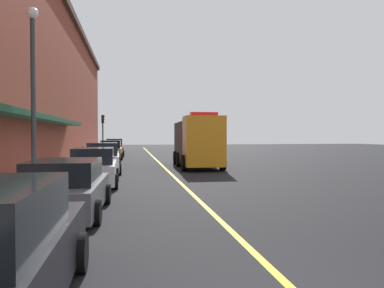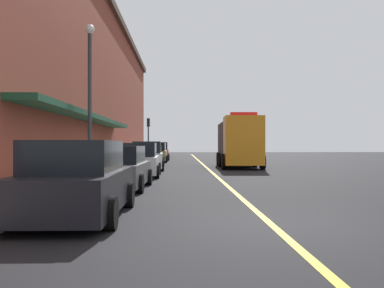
{
  "view_description": "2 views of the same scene",
  "coord_description": "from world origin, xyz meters",
  "px_view_note": "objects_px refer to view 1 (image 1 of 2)",
  "views": [
    {
      "loc": [
        -2.29,
        -3.81,
        2.22
      ],
      "look_at": [
        1.43,
        18.03,
        1.67
      ],
      "focal_mm": 33.96,
      "sensor_mm": 36.0,
      "label": 1
    },
    {
      "loc": [
        -1.8,
        -8.51,
        1.58
      ],
      "look_at": [
        -0.78,
        28.79,
        1.64
      ],
      "focal_mm": 39.63,
      "sensor_mm": 36.0,
      "label": 2
    }
  ],
  "objects_px": {
    "parked_car_6": "(114,148)",
    "parking_meter_1": "(82,153)",
    "parked_car_4": "(106,155)",
    "utility_truck": "(197,142)",
    "traffic_light_near": "(103,127)",
    "parked_car_2": "(94,168)",
    "parking_meter_0": "(83,153)",
    "parked_car_1": "(66,189)",
    "street_lamp_left": "(33,78)",
    "parking_meter_3": "(93,149)",
    "parked_car_5": "(111,150)",
    "parked_car_3": "(103,159)"
  },
  "relations": [
    {
      "from": "parked_car_6",
      "to": "street_lamp_left",
      "type": "relative_size",
      "value": 0.65
    },
    {
      "from": "parking_meter_0",
      "to": "street_lamp_left",
      "type": "height_order",
      "value": "street_lamp_left"
    },
    {
      "from": "parked_car_4",
      "to": "parking_meter_3",
      "type": "relative_size",
      "value": 3.68
    },
    {
      "from": "parking_meter_1",
      "to": "street_lamp_left",
      "type": "bearing_deg",
      "value": -93.58
    },
    {
      "from": "parked_car_1",
      "to": "parked_car_2",
      "type": "bearing_deg",
      "value": -0.12
    },
    {
      "from": "parked_car_4",
      "to": "parked_car_5",
      "type": "relative_size",
      "value": 1.03
    },
    {
      "from": "parked_car_4",
      "to": "parking_meter_0",
      "type": "height_order",
      "value": "parked_car_4"
    },
    {
      "from": "parked_car_1",
      "to": "street_lamp_left",
      "type": "relative_size",
      "value": 0.66
    },
    {
      "from": "parking_meter_0",
      "to": "parking_meter_1",
      "type": "relative_size",
      "value": 1.0
    },
    {
      "from": "parked_car_3",
      "to": "parked_car_4",
      "type": "bearing_deg",
      "value": -0.3
    },
    {
      "from": "parked_car_3",
      "to": "parking_meter_1",
      "type": "bearing_deg",
      "value": 27.52
    },
    {
      "from": "parked_car_6",
      "to": "parking_meter_1",
      "type": "bearing_deg",
      "value": 172.59
    },
    {
      "from": "parked_car_2",
      "to": "traffic_light_near",
      "type": "height_order",
      "value": "traffic_light_near"
    },
    {
      "from": "parked_car_1",
      "to": "parked_car_4",
      "type": "height_order",
      "value": "parked_car_4"
    },
    {
      "from": "parked_car_1",
      "to": "parking_meter_0",
      "type": "bearing_deg",
      "value": 6.91
    },
    {
      "from": "parked_car_4",
      "to": "parking_meter_0",
      "type": "xyz_separation_m",
      "value": [
        -1.3,
        -2.66,
        0.31
      ]
    },
    {
      "from": "parked_car_5",
      "to": "street_lamp_left",
      "type": "bearing_deg",
      "value": 174.53
    },
    {
      "from": "parked_car_5",
      "to": "parking_meter_1",
      "type": "height_order",
      "value": "parked_car_5"
    },
    {
      "from": "parked_car_1",
      "to": "utility_truck",
      "type": "relative_size",
      "value": 0.6
    },
    {
      "from": "parking_meter_0",
      "to": "parked_car_5",
      "type": "bearing_deg",
      "value": 81.62
    },
    {
      "from": "traffic_light_near",
      "to": "parked_car_2",
      "type": "bearing_deg",
      "value": -86.73
    },
    {
      "from": "parked_car_1",
      "to": "parking_meter_3",
      "type": "relative_size",
      "value": 3.44
    },
    {
      "from": "parked_car_2",
      "to": "street_lamp_left",
      "type": "bearing_deg",
      "value": 126.17
    },
    {
      "from": "parked_car_2",
      "to": "parking_meter_1",
      "type": "height_order",
      "value": "parked_car_2"
    },
    {
      "from": "parked_car_4",
      "to": "parked_car_3",
      "type": "bearing_deg",
      "value": 179.9
    },
    {
      "from": "parking_meter_0",
      "to": "parking_meter_3",
      "type": "height_order",
      "value": "same"
    },
    {
      "from": "parked_car_6",
      "to": "traffic_light_near",
      "type": "bearing_deg",
      "value": 28.49
    },
    {
      "from": "parked_car_4",
      "to": "utility_truck",
      "type": "relative_size",
      "value": 0.64
    },
    {
      "from": "parking_meter_1",
      "to": "traffic_light_near",
      "type": "bearing_deg",
      "value": 89.79
    },
    {
      "from": "parked_car_1",
      "to": "parking_meter_0",
      "type": "height_order",
      "value": "parked_car_1"
    },
    {
      "from": "parked_car_4",
      "to": "parked_car_6",
      "type": "xyz_separation_m",
      "value": [
        0.1,
        11.8,
        0.1
      ]
    },
    {
      "from": "parked_car_5",
      "to": "parking_meter_0",
      "type": "distance_m",
      "value": 9.23
    },
    {
      "from": "parked_car_2",
      "to": "parked_car_5",
      "type": "bearing_deg",
      "value": -0.7
    },
    {
      "from": "parking_meter_1",
      "to": "street_lamp_left",
      "type": "height_order",
      "value": "street_lamp_left"
    },
    {
      "from": "parked_car_1",
      "to": "parked_car_3",
      "type": "bearing_deg",
      "value": 0.78
    },
    {
      "from": "parked_car_3",
      "to": "parked_car_6",
      "type": "bearing_deg",
      "value": -1.87
    },
    {
      "from": "parked_car_4",
      "to": "utility_truck",
      "type": "height_order",
      "value": "utility_truck"
    },
    {
      "from": "parked_car_2",
      "to": "traffic_light_near",
      "type": "bearing_deg",
      "value": 2.08
    },
    {
      "from": "parked_car_6",
      "to": "utility_truck",
      "type": "xyz_separation_m",
      "value": [
        6.19,
        -14.49,
        0.87
      ]
    },
    {
      "from": "parking_meter_0",
      "to": "street_lamp_left",
      "type": "bearing_deg",
      "value": -93.46
    },
    {
      "from": "parking_meter_3",
      "to": "street_lamp_left",
      "type": "bearing_deg",
      "value": -92.12
    },
    {
      "from": "parked_car_5",
      "to": "parked_car_6",
      "type": "bearing_deg",
      "value": -0.34
    },
    {
      "from": "parked_car_2",
      "to": "parking_meter_0",
      "type": "xyz_separation_m",
      "value": [
        -1.49,
        8.32,
        0.28
      ]
    },
    {
      "from": "parked_car_1",
      "to": "parked_car_6",
      "type": "distance_m",
      "value": 28.68
    },
    {
      "from": "utility_truck",
      "to": "parked_car_3",
      "type": "bearing_deg",
      "value": -63.14
    },
    {
      "from": "parked_car_1",
      "to": "parked_car_4",
      "type": "xyz_separation_m",
      "value": [
        -0.01,
        16.88,
        0.02
      ]
    },
    {
      "from": "parked_car_1",
      "to": "parking_meter_1",
      "type": "bearing_deg",
      "value": 7.04
    },
    {
      "from": "parking_meter_1",
      "to": "traffic_light_near",
      "type": "xyz_separation_m",
      "value": [
        0.06,
        17.08,
        2.1
      ]
    },
    {
      "from": "parked_car_2",
      "to": "parked_car_4",
      "type": "height_order",
      "value": "parked_car_2"
    },
    {
      "from": "traffic_light_near",
      "to": "parked_car_4",
      "type": "bearing_deg",
      "value": -84.96
    }
  ]
}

